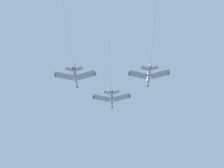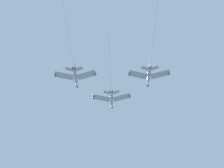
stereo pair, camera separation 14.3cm
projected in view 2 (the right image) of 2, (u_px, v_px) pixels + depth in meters
name	position (u px, v px, depth m)	size (l,w,h in m)	color
jet_lead	(111.00, 86.00, 153.38)	(32.46, 36.24, 25.73)	gray
jet_left_wing	(73.00, 61.00, 139.76)	(34.96, 39.20, 27.24)	gray
jet_right_wing	(151.00, 57.00, 138.29)	(34.93, 38.26, 27.40)	gray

